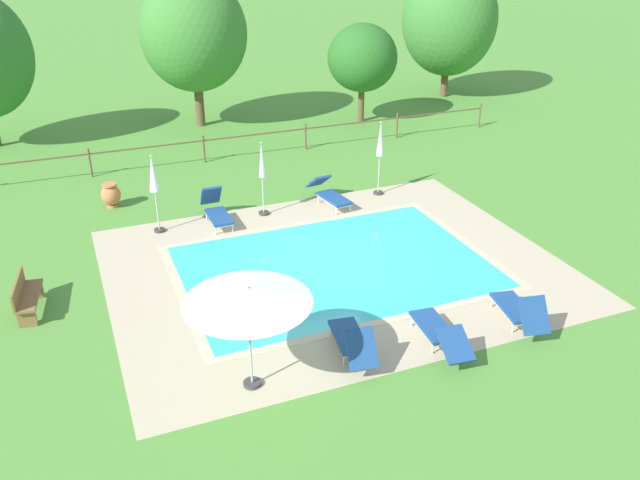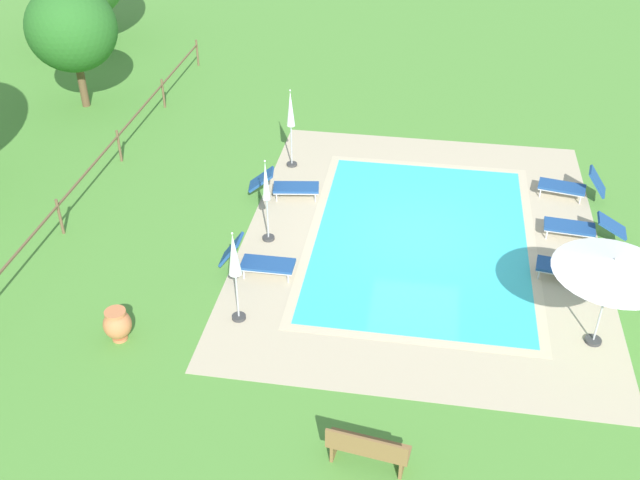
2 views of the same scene
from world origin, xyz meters
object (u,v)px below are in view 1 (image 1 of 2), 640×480
Objects in this scene: terracotta_urn_near_fence at (111,195)px; patio_umbrella_closed_row_centre at (154,180)px; patio_umbrella_closed_row_mid_west at (262,170)px; tree_centre at (194,33)px; patio_umbrella_open_foreground at (247,296)px; wooden_bench_lawn_side at (26,295)px; sun_lounger_south_mid at (439,332)px; sun_lounger_north_near_steps at (329,194)px; tree_far_west at (450,20)px; patio_umbrella_closed_row_west at (380,146)px; tree_east_mid at (362,58)px; sun_lounger_north_end at (519,310)px; sun_lounger_south_end at (352,340)px; sun_lounger_north_mid at (217,211)px.

patio_umbrella_closed_row_centre is at bearing -65.88° from terracotta_urn_near_fence.
patio_umbrella_closed_row_mid_west is 10.68m from tree_centre.
patio_umbrella_closed_row_centre reaches higher than patio_umbrella_open_foreground.
patio_umbrella_open_foreground is at bearing -99.83° from tree_centre.
sun_lounger_south_mid is at bearing -30.14° from wooden_bench_lawn_side.
tree_far_west is (11.01, 10.92, 3.40)m from sun_lounger_north_near_steps.
tree_east_mid is at bearing 68.51° from patio_umbrella_closed_row_west.
sun_lounger_north_end is at bearing -24.80° from wooden_bench_lawn_side.
patio_umbrella_open_foreground is 6.31m from wooden_bench_lawn_side.
sun_lounger_south_mid is at bearing -11.24° from sun_lounger_south_end.
sun_lounger_south_mid is at bearing -179.73° from sun_lounger_north_end.
patio_umbrella_closed_row_mid_west is (-3.45, 8.10, 1.07)m from sun_lounger_north_end.
sun_lounger_north_end is 8.38m from patio_umbrella_closed_row_west.
sun_lounger_north_mid is 12.36m from tree_east_mid.
patio_umbrella_open_foreground reaches higher than sun_lounger_north_mid.
sun_lounger_south_mid is 0.49× the size of tree_east_mid.
tree_east_mid is (14.11, 11.64, 2.35)m from wooden_bench_lawn_side.
tree_east_mid is at bearing -156.58° from tree_far_west.
sun_lounger_north_mid is 2.13m from patio_umbrella_closed_row_centre.
patio_umbrella_open_foreground reaches higher than sun_lounger_north_end.
tree_east_mid is at bearing 48.79° from patio_umbrella_closed_row_mid_west.
sun_lounger_south_end is 7.83m from patio_umbrella_closed_row_mid_west.
tree_far_west is at bearing 23.42° from tree_east_mid.
tree_centre reaches higher than tree_east_mid.
patio_umbrella_open_foreground reaches higher than terracotta_urn_near_fence.
tree_centre is (-12.82, -0.50, 0.19)m from tree_far_west.
tree_far_west is at bearing 62.76° from sun_lounger_north_end.
tree_far_west is at bearing 33.53° from patio_umbrella_closed_row_centre.
patio_umbrella_open_foreground is at bearing -109.34° from patio_umbrella_closed_row_mid_west.
patio_umbrella_closed_row_centre is 0.37× the size of tree_centre.
sun_lounger_north_end is 21.61m from tree_far_west.
patio_umbrella_open_foreground is 10.56m from patio_umbrella_closed_row_west.
patio_umbrella_closed_row_west is (2.70, 8.27, 1.31)m from sun_lounger_south_mid.
tree_east_mid is (3.21, 8.14, 1.15)m from patio_umbrella_closed_row_west.
patio_umbrella_closed_row_centre is (-3.24, -0.03, 0.16)m from patio_umbrella_closed_row_mid_west.
patio_umbrella_closed_row_west reaches higher than sun_lounger_north_mid.
sun_lounger_south_end is 7.70m from wooden_bench_lawn_side.
terracotta_urn_near_fence is at bearing 114.12° from patio_umbrella_closed_row_centre.
patio_umbrella_closed_row_mid_west is at bearing 99.54° from sun_lounger_south_mid.
sun_lounger_south_mid is 0.84× the size of patio_umbrella_closed_row_west.
patio_umbrella_closed_row_mid_west reaches higher than sun_lounger_north_near_steps.
patio_umbrella_open_foreground is at bearing -121.80° from tree_east_mid.
patio_umbrella_open_foreground is 18.64m from tree_centre.
terracotta_urn_near_fence is (-2.82, 2.45, 0.02)m from sun_lounger_north_mid.
tree_east_mid is (5.06, 8.34, 2.44)m from sun_lounger_north_near_steps.
patio_umbrella_closed_row_centre is at bearing 129.63° from sun_lounger_north_end.
tree_centre reaches higher than patio_umbrella_open_foreground.
patio_umbrella_closed_row_centre is at bearing 119.64° from sun_lounger_south_mid.
terracotta_urn_near_fence is 0.18× the size of tree_east_mid.
patio_umbrella_open_foreground is at bearing -122.35° from sun_lounger_north_near_steps.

